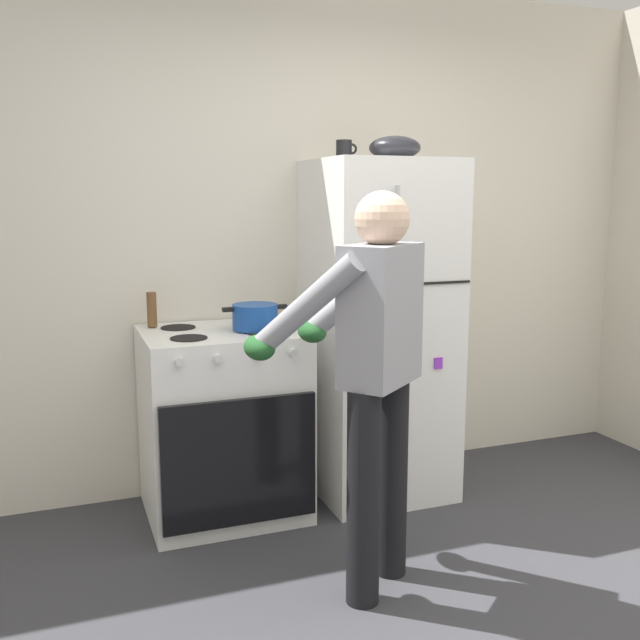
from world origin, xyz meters
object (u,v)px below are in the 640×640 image
Objects in this scene: refrigerator at (378,330)px; coffee_mug at (344,150)px; red_pot at (255,317)px; person_cook at (371,357)px; stove_range at (224,424)px; pepper_mill at (152,309)px; mixing_bowl at (395,148)px.

coffee_mug is at bearing 164.17° from refrigerator.
red_pot is (-0.68, -0.05, 0.12)m from refrigerator.
person_cook reaches higher than red_pot.
person_cook is (0.39, -0.88, 0.49)m from stove_range.
person_cook is 1.29m from pepper_mill.
stove_range is at bearing -174.83° from coffee_mug.
stove_range is (-0.84, -0.01, -0.42)m from refrigerator.
refrigerator is 15.73× the size of coffee_mug.
person_cook reaches higher than stove_range.
stove_range is 2.92× the size of red_pot.
coffee_mug reaches higher than refrigerator.
stove_range is at bearing 166.08° from red_pot.
coffee_mug reaches higher than red_pot.
red_pot is at bearing -175.84° from refrigerator.
refrigerator is 5.49× the size of red_pot.
person_cook is 9.32× the size of pepper_mill.
refrigerator is 0.70m from red_pot.
stove_range is at bearing -179.32° from refrigerator.
person_cook is at bearing -65.90° from stove_range.
mixing_bowl is (0.26, -0.05, 0.01)m from coffee_mug.
stove_range is at bearing -35.04° from pepper_mill.
coffee_mug is (0.27, 0.94, 0.85)m from person_cook.
stove_range is 1.08m from person_cook.
pepper_mill reaches higher than red_pot.
coffee_mug is 0.26m from mixing_bowl.
pepper_mill is at bearing 171.18° from coffee_mug.
refrigerator is 10.27× the size of pepper_mill.
person_cook is 1.30m from coffee_mug.
mixing_bowl is at bearing 0.64° from stove_range.
stove_range is 8.38× the size of coffee_mug.
stove_range is 0.67m from pepper_mill.
mixing_bowl is at bearing -10.99° from coffee_mug.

